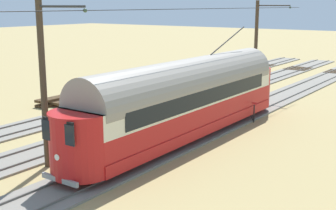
{
  "coord_description": "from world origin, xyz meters",
  "views": [
    {
      "loc": [
        -17.24,
        18.82,
        7.08
      ],
      "look_at": [
        -3.69,
        -0.36,
        1.89
      ],
      "focal_mm": 48.69,
      "sensor_mm": 36.0,
      "label": 1
    }
  ],
  "objects_px": {
    "track_end_bumper": "(192,80)",
    "catenary_pole_mid_near": "(44,81)",
    "switch_stand": "(254,111)",
    "spare_tie_stack": "(52,102)",
    "vintage_streetcar": "(187,97)",
    "catenary_pole_foreground": "(257,45)"
  },
  "relations": [
    {
      "from": "spare_tie_stack",
      "to": "track_end_bumper",
      "type": "xyz_separation_m",
      "value": [
        -3.58,
        -13.17,
        0.13
      ]
    },
    {
      "from": "catenary_pole_mid_near",
      "to": "catenary_pole_foreground",
      "type": "bearing_deg",
      "value": -90.0
    },
    {
      "from": "switch_stand",
      "to": "vintage_streetcar",
      "type": "bearing_deg",
      "value": 73.8
    },
    {
      "from": "spare_tie_stack",
      "to": "track_end_bumper",
      "type": "distance_m",
      "value": 13.65
    },
    {
      "from": "vintage_streetcar",
      "to": "catenary_pole_foreground",
      "type": "relative_size",
      "value": 2.45
    },
    {
      "from": "catenary_pole_foreground",
      "to": "catenary_pole_mid_near",
      "type": "relative_size",
      "value": 1.0
    },
    {
      "from": "track_end_bumper",
      "to": "switch_stand",
      "type": "bearing_deg",
      "value": 138.03
    },
    {
      "from": "spare_tie_stack",
      "to": "vintage_streetcar",
      "type": "bearing_deg",
      "value": 174.02
    },
    {
      "from": "vintage_streetcar",
      "to": "spare_tie_stack",
      "type": "xyz_separation_m",
      "value": [
        12.41,
        -1.3,
        -2.0
      ]
    },
    {
      "from": "catenary_pole_mid_near",
      "to": "switch_stand",
      "type": "bearing_deg",
      "value": -108.27
    },
    {
      "from": "vintage_streetcar",
      "to": "spare_tie_stack",
      "type": "distance_m",
      "value": 12.64
    },
    {
      "from": "switch_stand",
      "to": "spare_tie_stack",
      "type": "height_order",
      "value": "switch_stand"
    },
    {
      "from": "switch_stand",
      "to": "spare_tie_stack",
      "type": "distance_m",
      "value": 14.45
    },
    {
      "from": "catenary_pole_foreground",
      "to": "track_end_bumper",
      "type": "height_order",
      "value": "catenary_pole_foreground"
    },
    {
      "from": "track_end_bumper",
      "to": "catenary_pole_mid_near",
      "type": "bearing_deg",
      "value": 105.96
    },
    {
      "from": "catenary_pole_mid_near",
      "to": "switch_stand",
      "type": "height_order",
      "value": "catenary_pole_mid_near"
    },
    {
      "from": "catenary_pole_foreground",
      "to": "spare_tie_stack",
      "type": "xyz_separation_m",
      "value": [
        9.8,
        13.02,
        -3.6
      ]
    },
    {
      "from": "catenary_pole_foreground",
      "to": "switch_stand",
      "type": "relative_size",
      "value": 6.0
    },
    {
      "from": "catenary_pole_mid_near",
      "to": "switch_stand",
      "type": "xyz_separation_m",
      "value": [
        -4.11,
        -12.46,
        -3.17
      ]
    },
    {
      "from": "spare_tie_stack",
      "to": "track_end_bumper",
      "type": "bearing_deg",
      "value": -105.19
    },
    {
      "from": "switch_stand",
      "to": "track_end_bumper",
      "type": "distance_m",
      "value": 13.91
    },
    {
      "from": "catenary_pole_foreground",
      "to": "spare_tie_stack",
      "type": "height_order",
      "value": "catenary_pole_foreground"
    }
  ]
}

